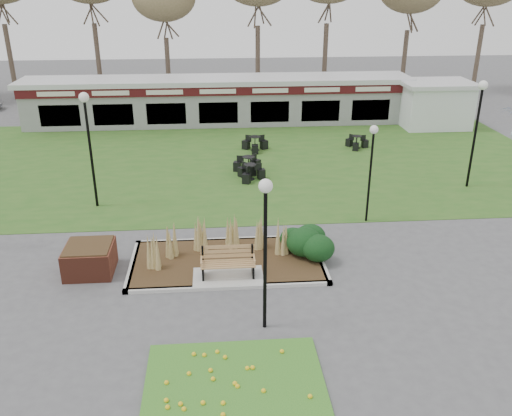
{
  "coord_description": "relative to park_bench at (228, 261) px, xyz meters",
  "views": [
    {
      "loc": [
        -0.3,
        -14.64,
        8.8
      ],
      "look_at": [
        1.02,
        2.0,
        1.62
      ],
      "focal_mm": 38.0,
      "sensor_mm": 36.0,
      "label": 1
    }
  ],
  "objects": [
    {
      "name": "ground",
      "position": [
        0.0,
        -0.25,
        -0.59
      ],
      "size": [
        100.0,
        100.0,
        0.0
      ],
      "primitive_type": "plane",
      "color": "#515154",
      "rests_on": "ground"
    },
    {
      "name": "lamp_post_mid_left",
      "position": [
        -5.23,
        6.23,
        2.85
      ],
      "size": [
        0.39,
        0.39,
        4.72
      ],
      "color": "black",
      "rests_on": "ground"
    },
    {
      "name": "service_hut",
      "position": [
        13.5,
        17.75,
        0.86
      ],
      "size": [
        4.4,
        3.4,
        2.83
      ],
      "color": "white",
      "rests_on": "ground"
    },
    {
      "name": "park_bench",
      "position": [
        0.0,
        0.0,
        0.0
      ],
      "size": [
        1.7,
        0.66,
        0.93
      ],
      "color": "#A8764C",
      "rests_on": "ground"
    },
    {
      "name": "planting_bed",
      "position": [
        1.27,
        1.1,
        -0.22
      ],
      "size": [
        6.75,
        3.4,
        1.27
      ],
      "color": "#382D16",
      "rests_on": "ground"
    },
    {
      "name": "lawn",
      "position": [
        0.0,
        11.75,
        -0.58
      ],
      "size": [
        34.0,
        16.0,
        0.02
      ],
      "primitive_type": "cube",
      "color": "#2B5D1D",
      "rests_on": "ground"
    },
    {
      "name": "bistro_set_d",
      "position": [
        1.31,
        8.9,
        -0.32
      ],
      "size": [
        1.3,
        1.38,
        0.74
      ],
      "color": "black",
      "rests_on": "ground"
    },
    {
      "name": "brick_planter",
      "position": [
        -4.4,
        0.75,
        -0.11
      ],
      "size": [
        1.5,
        1.5,
        0.95
      ],
      "color": "brown",
      "rests_on": "ground"
    },
    {
      "name": "bistro_set_b",
      "position": [
        1.9,
        13.44,
        -0.31
      ],
      "size": [
        1.47,
        1.33,
        0.78
      ],
      "color": "black",
      "rests_on": "ground"
    },
    {
      "name": "lamp_post_mid_right",
      "position": [
        5.5,
        3.89,
        2.2
      ],
      "size": [
        0.32,
        0.32,
        3.82
      ],
      "color": "black",
      "rests_on": "ground"
    },
    {
      "name": "lamp_post_near_right",
      "position": [
        0.91,
        -2.68,
        2.54
      ],
      "size": [
        0.36,
        0.36,
        4.29
      ],
      "color": "black",
      "rests_on": "ground"
    },
    {
      "name": "flower_bed",
      "position": [
        0.0,
        -4.85,
        -0.52
      ],
      "size": [
        4.2,
        3.0,
        0.16
      ],
      "color": "#2B7220",
      "rests_on": "ground"
    },
    {
      "name": "bistro_set_c",
      "position": [
        7.54,
        13.45,
        -0.34
      ],
      "size": [
        1.22,
        1.27,
        0.69
      ],
      "color": "black",
      "rests_on": "ground"
    },
    {
      "name": "lamp_post_far_right",
      "position": [
        11.05,
        7.22,
        2.88
      ],
      "size": [
        0.4,
        0.4,
        4.76
      ],
      "color": "black",
      "rests_on": "ground"
    },
    {
      "name": "food_pavilion",
      "position": [
        0.0,
        19.71,
        0.89
      ],
      "size": [
        24.6,
        3.4,
        2.9
      ],
      "color": "gray",
      "rests_on": "ground"
    },
    {
      "name": "bistro_set_a",
      "position": [
        1.31,
        9.98,
        -0.31
      ],
      "size": [
        1.4,
        1.39,
        0.77
      ],
      "color": "black",
      "rests_on": "ground"
    }
  ]
}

